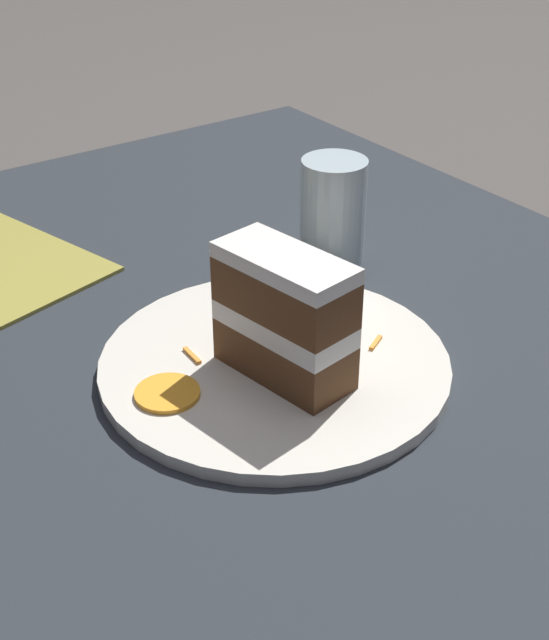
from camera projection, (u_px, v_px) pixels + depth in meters
ground_plane at (242, 377)px, 0.81m from camera, size 6.00×6.00×0.00m
dining_table at (242, 364)px, 0.80m from camera, size 1.07×0.89×0.03m
plate at (274, 364)px, 0.76m from camera, size 0.30×0.30×0.01m
cake_slice at (289, 315)px, 0.72m from camera, size 0.12×0.07×0.11m
cream_dollop at (319, 283)px, 0.82m from camera, size 0.06×0.06×0.05m
orange_garnish at (167, 393)px, 0.71m from camera, size 0.05×0.05×0.00m
carrot_shreds_scatter at (306, 339)px, 0.78m from camera, size 0.10×0.15×0.00m
drinking_glass at (333, 217)px, 0.92m from camera, size 0.07×0.07×0.11m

